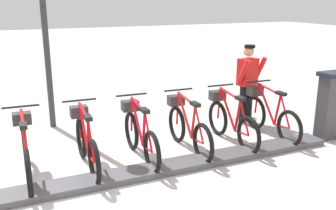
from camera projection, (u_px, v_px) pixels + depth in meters
The scene contains 10 objects.
ground_plane at pixel (80, 187), 5.37m from camera, with size 60.00×60.00×0.00m, color #B2B3B7.
dock_rail_base at pixel (80, 184), 5.36m from camera, with size 0.44×8.75×0.10m, color #47474C.
payment_kiosk at pixel (330, 104), 7.11m from camera, with size 0.36×0.52×1.28m.
bike_docked_0 at pixel (269, 114), 7.30m from camera, with size 1.72×0.54×1.02m.
bike_docked_1 at pixel (230, 120), 6.95m from camera, with size 1.72×0.54×1.02m.
bike_docked_2 at pixel (187, 127), 6.60m from camera, with size 1.72×0.54×1.02m.
bike_docked_3 at pixel (139, 134), 6.25m from camera, with size 1.72×0.54×1.02m.
bike_docked_4 at pixel (86, 142), 5.90m from camera, with size 1.72×0.54×1.02m.
bike_docked_5 at pixel (26, 151), 5.55m from camera, with size 1.72×0.54×1.02m.
worker_near_rack at pixel (247, 81), 7.97m from camera, with size 0.51×0.68×1.66m.
Camera 1 is at (-4.94, 0.87, 2.58)m, focal length 40.70 mm.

